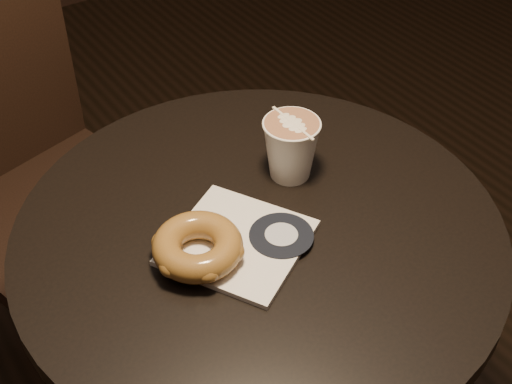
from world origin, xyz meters
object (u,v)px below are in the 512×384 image
pastry_bag (238,242)px  doughnut (198,246)px  cafe_table (259,315)px  chair (19,150)px  latte_cup (291,149)px

pastry_bag → doughnut: bearing=146.6°
cafe_table → chair: size_ratio=0.72×
chair → latte_cup: 0.63m
chair → latte_cup: chair is taller
doughnut → cafe_table: bearing=4.9°
chair → latte_cup: size_ratio=10.75×
cafe_table → doughnut: 0.25m
cafe_table → latte_cup: bearing=33.3°
latte_cup → chair: bearing=117.8°
chair → pastry_bag: 0.64m
cafe_table → doughnut: bearing=-175.1°
chair → pastry_bag: chair is taller
cafe_table → latte_cup: latte_cup is taller
doughnut → chair: bearing=96.4°
pastry_bag → doughnut: (-0.06, 0.00, 0.02)m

